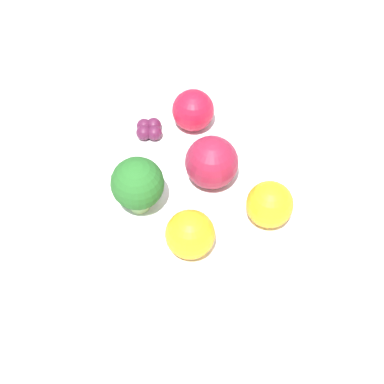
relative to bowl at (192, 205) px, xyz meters
name	(u,v)px	position (x,y,z in m)	size (l,w,h in m)	color
ground_plane	(192,223)	(0.00, 0.00, -0.03)	(6.00, 6.00, 0.00)	gray
table_surface	(192,217)	(0.00, 0.00, -0.02)	(1.20, 1.20, 0.02)	silver
bowl	(192,205)	(0.00, 0.00, 0.00)	(0.26, 0.26, 0.03)	white
broccoli	(138,184)	(-0.04, 0.03, 0.05)	(0.05, 0.05, 0.06)	#99C17A
apple_red	(210,162)	(0.03, 0.00, 0.04)	(0.05, 0.05, 0.05)	maroon
apple_green	(193,110)	(0.08, 0.06, 0.04)	(0.05, 0.05, 0.05)	#B7142D
orange_front	(270,204)	(0.03, -0.07, 0.04)	(0.05, 0.05, 0.05)	orange
orange_back	(190,234)	(-0.05, -0.04, 0.04)	(0.05, 0.05, 0.05)	orange
grape_cluster	(149,129)	(0.04, 0.09, 0.02)	(0.03, 0.03, 0.02)	#511938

